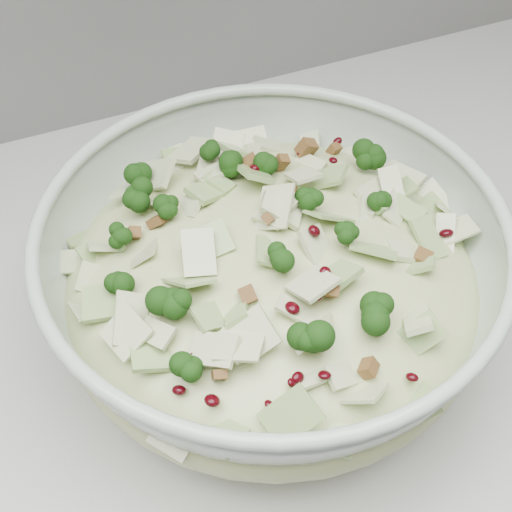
{
  "coord_description": "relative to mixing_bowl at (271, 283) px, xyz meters",
  "views": [
    {
      "loc": [
        -0.34,
        1.28,
        1.4
      ],
      "look_at": [
        -0.2,
        1.62,
        1.0
      ],
      "focal_mm": 50.0,
      "sensor_mm": 36.0,
      "label": 1
    }
  ],
  "objects": [
    {
      "name": "counter",
      "position": [
        0.19,
        0.09,
        -0.52
      ],
      "size": [
        3.6,
        0.6,
        0.9
      ],
      "primitive_type": "cube",
      "color": "#B5B6B1",
      "rests_on": "floor"
    },
    {
      "name": "mixing_bowl",
      "position": [
        0.0,
        0.0,
        0.0
      ],
      "size": [
        0.38,
        0.38,
        0.14
      ],
      "rotation": [
        0.0,
        0.0,
        0.08
      ],
      "color": "#A5B5A6",
      "rests_on": "counter"
    },
    {
      "name": "salad",
      "position": [
        0.0,
        -0.0,
        0.02
      ],
      "size": [
        0.44,
        0.44,
        0.14
      ],
      "rotation": [
        0.0,
        0.0,
        0.48
      ],
      "color": "#B1BD81",
      "rests_on": "mixing_bowl"
    }
  ]
}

